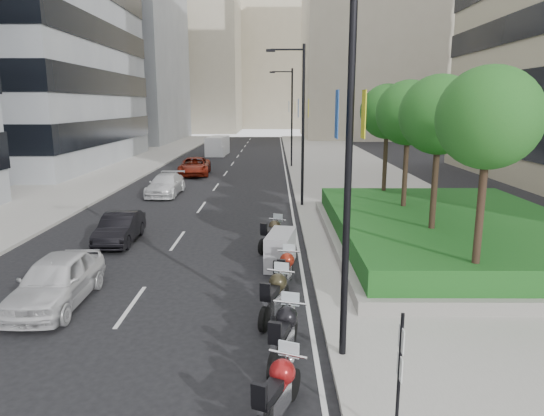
{
  "coord_description": "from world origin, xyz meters",
  "views": [
    {
      "loc": [
        2.72,
        -9.3,
        5.8
      ],
      "look_at": [
        2.63,
        8.46,
        2.0
      ],
      "focal_mm": 32.0,
      "sensor_mm": 36.0,
      "label": 1
    }
  ],
  "objects_px": {
    "lamp_post_1": "(300,118)",
    "car_a": "(56,281)",
    "parking_sign": "(399,372)",
    "motorcycle_5": "(281,250)",
    "lamp_post_0": "(342,140)",
    "lamp_post_2": "(290,113)",
    "car_b": "(120,228)",
    "motorcycle_4": "(286,270)",
    "delivery_van": "(217,147)",
    "motorcycle_1": "(277,393)",
    "motorcycle_2": "(284,334)",
    "motorcycle_6": "(272,234)",
    "motorcycle_3": "(275,295)",
    "car_d": "(195,166)",
    "car_c": "(166,185)"
  },
  "relations": [
    {
      "from": "lamp_post_1",
      "to": "car_a",
      "type": "bearing_deg",
      "value": -119.43
    },
    {
      "from": "parking_sign",
      "to": "motorcycle_5",
      "type": "relative_size",
      "value": 1.13
    },
    {
      "from": "lamp_post_0",
      "to": "motorcycle_5",
      "type": "bearing_deg",
      "value": 100.35
    },
    {
      "from": "lamp_post_2",
      "to": "car_b",
      "type": "distance_m",
      "value": 26.91
    },
    {
      "from": "lamp_post_1",
      "to": "motorcycle_5",
      "type": "relative_size",
      "value": 4.07
    },
    {
      "from": "motorcycle_4",
      "to": "delivery_van",
      "type": "height_order",
      "value": "delivery_van"
    },
    {
      "from": "motorcycle_1",
      "to": "motorcycle_2",
      "type": "xyz_separation_m",
      "value": [
        0.17,
        2.28,
        0.03
      ]
    },
    {
      "from": "motorcycle_2",
      "to": "delivery_van",
      "type": "distance_m",
      "value": 46.76
    },
    {
      "from": "lamp_post_1",
      "to": "motorcycle_6",
      "type": "relative_size",
      "value": 4.21
    },
    {
      "from": "motorcycle_3",
      "to": "motorcycle_6",
      "type": "distance_m",
      "value": 6.56
    },
    {
      "from": "lamp_post_0",
      "to": "parking_sign",
      "type": "relative_size",
      "value": 3.6
    },
    {
      "from": "parking_sign",
      "to": "car_a",
      "type": "relative_size",
      "value": 0.57
    },
    {
      "from": "parking_sign",
      "to": "lamp_post_1",
      "type": "bearing_deg",
      "value": 91.88
    },
    {
      "from": "parking_sign",
      "to": "motorcycle_4",
      "type": "relative_size",
      "value": 1.14
    },
    {
      "from": "lamp_post_2",
      "to": "car_d",
      "type": "xyz_separation_m",
      "value": [
        -8.13,
        -4.94,
        -4.33
      ]
    },
    {
      "from": "lamp_post_0",
      "to": "motorcycle_3",
      "type": "bearing_deg",
      "value": 121.78
    },
    {
      "from": "parking_sign",
      "to": "motorcycle_3",
      "type": "bearing_deg",
      "value": 111.37
    },
    {
      "from": "motorcycle_5",
      "to": "lamp_post_0",
      "type": "bearing_deg",
      "value": -159.22
    },
    {
      "from": "car_c",
      "to": "motorcycle_1",
      "type": "bearing_deg",
      "value": -71.52
    },
    {
      "from": "lamp_post_0",
      "to": "lamp_post_1",
      "type": "relative_size",
      "value": 1.0
    },
    {
      "from": "motorcycle_2",
      "to": "car_b",
      "type": "xyz_separation_m",
      "value": [
        -6.84,
        9.74,
        -0.01
      ]
    },
    {
      "from": "lamp_post_1",
      "to": "motorcycle_4",
      "type": "bearing_deg",
      "value": -94.85
    },
    {
      "from": "car_d",
      "to": "car_c",
      "type": "bearing_deg",
      "value": -96.6
    },
    {
      "from": "motorcycle_1",
      "to": "delivery_van",
      "type": "bearing_deg",
      "value": 30.58
    },
    {
      "from": "lamp_post_1",
      "to": "parking_sign",
      "type": "height_order",
      "value": "lamp_post_1"
    },
    {
      "from": "motorcycle_5",
      "to": "motorcycle_1",
      "type": "bearing_deg",
      "value": -170.63
    },
    {
      "from": "lamp_post_2",
      "to": "parking_sign",
      "type": "xyz_separation_m",
      "value": [
        0.66,
        -38.0,
        -3.61
      ]
    },
    {
      "from": "car_b",
      "to": "car_c",
      "type": "distance_m",
      "value": 11.16
    },
    {
      "from": "motorcycle_6",
      "to": "car_d",
      "type": "relative_size",
      "value": 0.41
    },
    {
      "from": "motorcycle_4",
      "to": "car_d",
      "type": "height_order",
      "value": "car_d"
    },
    {
      "from": "delivery_van",
      "to": "motorcycle_4",
      "type": "bearing_deg",
      "value": -75.51
    },
    {
      "from": "motorcycle_4",
      "to": "motorcycle_6",
      "type": "relative_size",
      "value": 1.02
    },
    {
      "from": "parking_sign",
      "to": "car_b",
      "type": "xyz_separation_m",
      "value": [
        -8.7,
        12.7,
        -0.82
      ]
    },
    {
      "from": "motorcycle_1",
      "to": "motorcycle_3",
      "type": "height_order",
      "value": "motorcycle_3"
    },
    {
      "from": "lamp_post_0",
      "to": "car_d",
      "type": "relative_size",
      "value": 1.71
    },
    {
      "from": "motorcycle_5",
      "to": "car_a",
      "type": "bearing_deg",
      "value": 128.12
    },
    {
      "from": "lamp_post_0",
      "to": "motorcycle_5",
      "type": "xyz_separation_m",
      "value": [
        -1.2,
        6.59,
        -4.43
      ]
    },
    {
      "from": "car_a",
      "to": "motorcycle_1",
      "type": "bearing_deg",
      "value": -40.73
    },
    {
      "from": "lamp_post_1",
      "to": "motorcycle_5",
      "type": "xyz_separation_m",
      "value": [
        -1.2,
        -10.41,
        -4.43
      ]
    },
    {
      "from": "lamp_post_0",
      "to": "car_b",
      "type": "relative_size",
      "value": 2.34
    },
    {
      "from": "motorcycle_5",
      "to": "car_d",
      "type": "distance_m",
      "value": 24.47
    },
    {
      "from": "motorcycle_2",
      "to": "motorcycle_3",
      "type": "relative_size",
      "value": 1.03
    },
    {
      "from": "motorcycle_3",
      "to": "car_a",
      "type": "distance_m",
      "value": 6.48
    },
    {
      "from": "motorcycle_2",
      "to": "car_b",
      "type": "relative_size",
      "value": 0.62
    },
    {
      "from": "motorcycle_4",
      "to": "lamp_post_2",
      "type": "bearing_deg",
      "value": 9.88
    },
    {
      "from": "car_b",
      "to": "car_d",
      "type": "distance_m",
      "value": 20.35
    },
    {
      "from": "motorcycle_2",
      "to": "car_d",
      "type": "height_order",
      "value": "car_d"
    },
    {
      "from": "motorcycle_4",
      "to": "motorcycle_5",
      "type": "relative_size",
      "value": 0.99
    },
    {
      "from": "motorcycle_3",
      "to": "car_b",
      "type": "height_order",
      "value": "car_b"
    },
    {
      "from": "motorcycle_2",
      "to": "delivery_van",
      "type": "relative_size",
      "value": 0.45
    }
  ]
}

